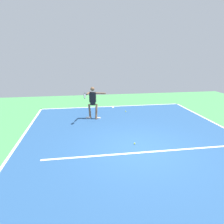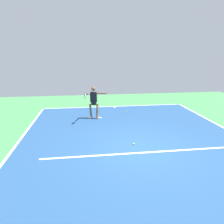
{
  "view_description": "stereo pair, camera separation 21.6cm",
  "coord_description": "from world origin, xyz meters",
  "views": [
    {
      "loc": [
        2.09,
        6.61,
        3.41
      ],
      "look_at": [
        0.73,
        -1.98,
        0.9
      ],
      "focal_mm": 32.34,
      "sensor_mm": 36.0,
      "label": 1
    },
    {
      "loc": [
        1.87,
        6.64,
        3.41
      ],
      "look_at": [
        0.73,
        -1.98,
        0.9
      ],
      "focal_mm": 32.34,
      "sensor_mm": 36.0,
      "label": 2
    }
  ],
  "objects": [
    {
      "name": "court_line_service",
      "position": [
        0.0,
        0.3,
        0.0
      ],
      "size": [
        7.03,
        0.1,
        0.01
      ],
      "primitive_type": "cube",
      "color": "white",
      "rests_on": "ground_plane"
    },
    {
      "name": "tennis_player",
      "position": [
        1.47,
        -3.92,
        1.01
      ],
      "size": [
        1.17,
        1.16,
        1.76
      ],
      "rotation": [
        0.0,
        0.0,
        -0.3
      ],
      "color": "brown",
      "rests_on": "ground_plane"
    },
    {
      "name": "court_line_baseline_near",
      "position": [
        0.0,
        -6.4,
        0.0
      ],
      "size": [
        9.37,
        0.1,
        0.01
      ],
      "primitive_type": "cube",
      "color": "white",
      "rests_on": "ground_plane"
    },
    {
      "name": "court_surface",
      "position": [
        0.0,
        0.0,
        0.0
      ],
      "size": [
        9.37,
        12.9,
        0.0
      ],
      "primitive_type": "cube",
      "color": "navy",
      "rests_on": "ground_plane"
    },
    {
      "name": "tennis_ball_far_corner",
      "position": [
        0.08,
        -0.41,
        0.03
      ],
      "size": [
        0.07,
        0.07,
        0.07
      ],
      "primitive_type": "sphere",
      "color": "#CCE033",
      "rests_on": "ground_plane"
    },
    {
      "name": "court_line_sideline_right",
      "position": [
        4.63,
        0.0,
        0.0
      ],
      "size": [
        0.1,
        12.9,
        0.01
      ],
      "primitive_type": "cube",
      "color": "white",
      "rests_on": "ground_plane"
    },
    {
      "name": "court_line_centre_mark",
      "position": [
        0.0,
        -6.2,
        0.0
      ],
      "size": [
        0.1,
        0.3,
        0.01
      ],
      "primitive_type": "cube",
      "color": "white",
      "rests_on": "ground_plane"
    },
    {
      "name": "ground_plane",
      "position": [
        0.0,
        0.0,
        0.0
      ],
      "size": [
        21.07,
        21.07,
        0.0
      ],
      "primitive_type": "plane",
      "color": "#428E4C"
    },
    {
      "name": "tennis_ball_near_service_line",
      "position": [
        -0.58,
        -4.95,
        0.03
      ],
      "size": [
        0.07,
        0.07,
        0.07
      ],
      "primitive_type": "sphere",
      "color": "#CCE033",
      "rests_on": "ground_plane"
    }
  ]
}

